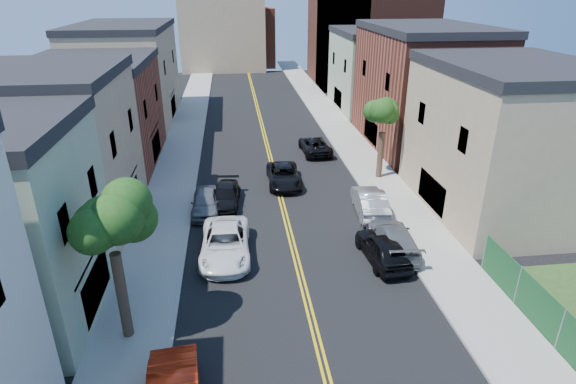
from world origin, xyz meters
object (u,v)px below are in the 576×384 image
object	(u,v)px
grey_car_right	(393,238)
white_pickup	(225,243)
silver_car_right	(370,202)
grey_car_left	(205,202)
black_car_left	(226,196)
dark_car_right_far	(315,145)
black_car_right	(383,248)
black_suv_lane	(284,176)

from	to	relation	value
grey_car_right	white_pickup	bearing A→B (deg)	0.02
grey_car_right	silver_car_right	xyz separation A→B (m)	(-0.00, 4.72, 0.06)
grey_car_left	silver_car_right	bearing A→B (deg)	-6.98
black_car_left	grey_car_right	xyz separation A→B (m)	(9.30, -7.13, 0.11)
black_car_left	dark_car_right_far	world-z (taller)	dark_car_right_far
black_car_left	black_car_right	distance (m)	11.66
grey_car_left	dark_car_right_far	world-z (taller)	grey_car_left
black_car_left	dark_car_right_far	size ratio (longest dim) A/B	0.90
black_car_left	white_pickup	bearing A→B (deg)	-84.45
black_car_right	dark_car_right_far	size ratio (longest dim) A/B	0.91
black_suv_lane	grey_car_left	bearing A→B (deg)	-143.31
white_pickup	black_car_right	xyz separation A→B (m)	(8.39, -1.51, -0.01)
silver_car_right	black_suv_lane	bearing A→B (deg)	-43.07
grey_car_left	black_car_left	xyz separation A→B (m)	(1.31, 0.98, -0.08)
white_pickup	black_car_right	bearing A→B (deg)	-8.67
dark_car_right_far	black_car_right	bearing A→B (deg)	89.41
black_car_left	dark_car_right_far	xyz separation A→B (m)	(7.85, 9.87, 0.04)
silver_car_right	grey_car_left	bearing A→B (deg)	-3.09
grey_car_left	black_car_left	size ratio (longest dim) A/B	0.96
black_car_left	grey_car_right	world-z (taller)	grey_car_right
white_pickup	silver_car_right	world-z (taller)	silver_car_right
white_pickup	grey_car_left	xyz separation A→B (m)	(-1.31, 5.61, -0.06)
black_suv_lane	black_car_right	bearing A→B (deg)	-69.08
dark_car_right_far	black_suv_lane	distance (m)	7.67
white_pickup	black_suv_lane	xyz separation A→B (m)	(4.30, 9.66, -0.09)
grey_car_left	grey_car_right	size ratio (longest dim) A/B	0.82
black_car_left	black_suv_lane	size ratio (longest dim) A/B	0.89
grey_car_right	black_suv_lane	bearing A→B (deg)	-60.57
grey_car_left	grey_car_right	world-z (taller)	grey_car_right
grey_car_left	dark_car_right_far	bearing A→B (deg)	50.53
grey_car_right	silver_car_right	world-z (taller)	silver_car_right
grey_car_left	grey_car_right	xyz separation A→B (m)	(10.61, -6.14, 0.03)
black_suv_lane	silver_car_right	bearing A→B (deg)	-46.82
black_car_right	grey_car_right	bearing A→B (deg)	-137.98
black_car_left	black_suv_lane	world-z (taller)	black_suv_lane
black_car_right	black_suv_lane	world-z (taller)	black_car_right
grey_car_left	black_car_right	world-z (taller)	black_car_right
white_pickup	dark_car_right_far	size ratio (longest dim) A/B	1.13
grey_car_right	black_car_right	size ratio (longest dim) A/B	1.15
white_pickup	silver_car_right	xyz separation A→B (m)	(9.30, 4.18, 0.03)
silver_car_right	black_suv_lane	distance (m)	7.42
black_car_right	silver_car_right	xyz separation A→B (m)	(0.91, 5.69, 0.04)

